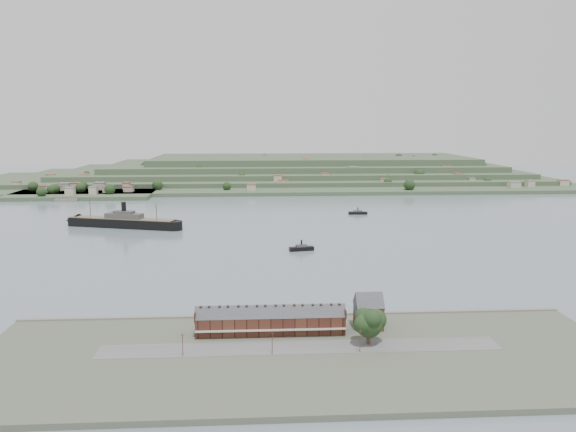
{
  "coord_description": "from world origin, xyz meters",
  "views": [
    {
      "loc": [
        -15.22,
        -366.52,
        80.06
      ],
      "look_at": [
        8.14,
        30.0,
        12.52
      ],
      "focal_mm": 35.0,
      "sensor_mm": 36.0,
      "label": 1
    }
  ],
  "objects": [
    {
      "name": "far_peninsula",
      "position": [
        27.91,
        393.1,
        11.88
      ],
      "size": [
        760.0,
        309.0,
        30.0
      ],
      "color": "#384F34",
      "rests_on": "ground"
    },
    {
      "name": "near_shore",
      "position": [
        0.0,
        -186.75,
        1.01
      ],
      "size": [
        220.0,
        80.0,
        2.6
      ],
      "color": "#4C5142",
      "rests_on": "ground"
    },
    {
      "name": "gabled_building",
      "position": [
        27.5,
        -164.0,
        8.19
      ],
      "size": [
        10.4,
        10.18,
        14.09
      ],
      "color": "#421E17",
      "rests_on": "ground"
    },
    {
      "name": "ground",
      "position": [
        0.0,
        0.0,
        0.0
      ],
      "size": [
        1400.0,
        1400.0,
        0.0
      ],
      "primitive_type": "plane",
      "color": "slate",
      "rests_on": "ground"
    },
    {
      "name": "steamship",
      "position": [
        -118.58,
        59.78,
        4.33
      ],
      "size": [
        95.25,
        38.07,
        23.44
      ],
      "color": "black",
      "rests_on": "ground"
    },
    {
      "name": "fig_tree",
      "position": [
        24.58,
        -180.85,
        10.25
      ],
      "size": [
        12.11,
        10.49,
        13.51
      ],
      "color": "#493021",
      "rests_on": "ground"
    },
    {
      "name": "ferry_east",
      "position": [
        73.52,
        109.07,
        1.45
      ],
      "size": [
        16.23,
        5.04,
        6.03
      ],
      "color": "black",
      "rests_on": "ground"
    },
    {
      "name": "terrace_row",
      "position": [
        -10.0,
        -168.02,
        6.84
      ],
      "size": [
        55.6,
        9.8,
        11.07
      ],
      "color": "#421E17",
      "rests_on": "ground"
    },
    {
      "name": "tugboat",
      "position": [
        13.28,
        -26.05,
        1.68
      ],
      "size": [
        15.78,
        6.77,
        6.89
      ],
      "color": "black",
      "rests_on": "ground"
    }
  ]
}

